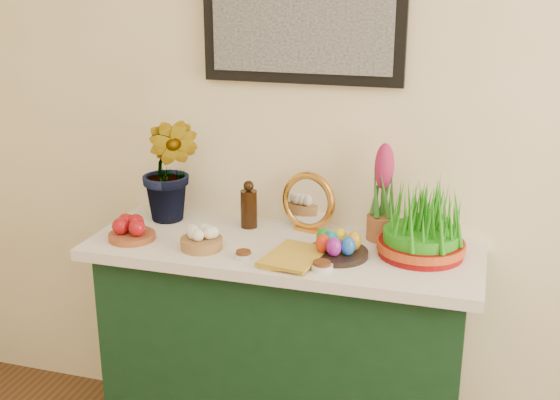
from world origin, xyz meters
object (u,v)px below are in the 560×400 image
object	(u,v)px
mirror	(308,202)
wheatgrass_sabzeh	(422,226)
hyacinth_green	(170,152)
sideboard	(284,358)
book	(270,252)

from	to	relation	value
mirror	wheatgrass_sabzeh	size ratio (longest dim) A/B	0.76
wheatgrass_sabzeh	mirror	bearing A→B (deg)	163.00
hyacinth_green	wheatgrass_sabzeh	bearing A→B (deg)	-1.38
hyacinth_green	sideboard	bearing A→B (deg)	-9.60
book	wheatgrass_sabzeh	distance (m)	0.52
hyacinth_green	wheatgrass_sabzeh	world-z (taller)	hyacinth_green
hyacinth_green	mirror	distance (m)	0.56
sideboard	mirror	world-z (taller)	mirror
hyacinth_green	wheatgrass_sabzeh	size ratio (longest dim) A/B	1.82
mirror	wheatgrass_sabzeh	distance (m)	0.45
mirror	book	size ratio (longest dim) A/B	0.97
book	hyacinth_green	bearing A→B (deg)	163.11
sideboard	hyacinth_green	distance (m)	0.89
sideboard	book	xyz separation A→B (m)	(-0.01, -0.12, 0.48)
wheatgrass_sabzeh	book	bearing A→B (deg)	-162.37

